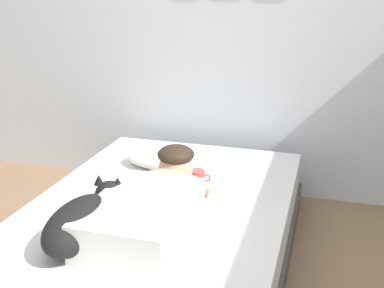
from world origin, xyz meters
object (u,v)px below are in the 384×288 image
at_px(dog, 85,220).
at_px(coffee_cup, 198,177).
at_px(bed, 157,240).
at_px(person_lying, 153,202).
at_px(pillow, 167,158).
at_px(cell_phone, 125,187).

xyz_separation_m(dog, coffee_cup, (0.30, 0.77, -0.07)).
bearing_deg(bed, person_lying, -75.22).
bearing_deg(pillow, coffee_cup, -36.95).
bearing_deg(dog, bed, 65.72).
xyz_separation_m(pillow, dog, (-0.05, -0.96, 0.05)).
relative_size(pillow, coffee_cup, 4.16).
bearing_deg(cell_phone, person_lying, -48.39).
xyz_separation_m(bed, person_lying, (0.04, -0.15, 0.30)).
height_order(pillow, cell_phone, pillow).
height_order(pillow, person_lying, person_lying).
bearing_deg(person_lying, bed, 104.78).
height_order(pillow, coffee_cup, pillow).
xyz_separation_m(person_lying, cell_phone, (-0.29, 0.33, -0.10)).
bearing_deg(dog, coffee_cup, 68.35).
relative_size(bed, person_lying, 2.27).
xyz_separation_m(pillow, person_lying, (0.18, -0.71, 0.05)).
relative_size(bed, dog, 3.64).
distance_m(bed, dog, 0.54).
bearing_deg(cell_phone, pillow, 72.70).
distance_m(person_lying, coffee_cup, 0.52).
relative_size(pillow, cell_phone, 3.71).
bearing_deg(coffee_cup, dog, -111.65).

